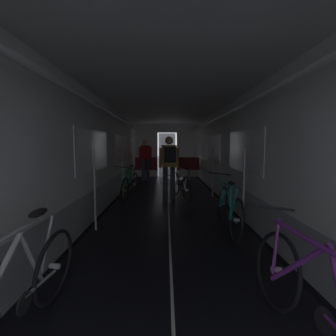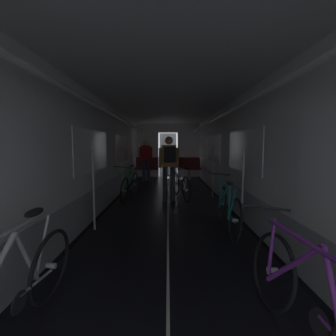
# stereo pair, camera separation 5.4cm
# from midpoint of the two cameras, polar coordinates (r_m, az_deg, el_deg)

# --- Properties ---
(ground_plane) EXTENTS (60.00, 60.00, 0.00)m
(ground_plane) POSITION_cam_midpoint_polar(r_m,az_deg,el_deg) (2.31, 0.43, -33.25)
(ground_plane) COLOR black
(train_car_shell) EXTENTS (3.14, 12.34, 2.57)m
(train_car_shell) POSITION_cam_midpoint_polar(r_m,az_deg,el_deg) (5.41, -0.19, 8.15)
(train_car_shell) COLOR black
(train_car_shell) RESTS_ON ground
(bench_seat_far_left) EXTENTS (0.98, 0.51, 0.95)m
(bench_seat_far_left) POSITION_cam_midpoint_polar(r_m,az_deg,el_deg) (9.96, -5.53, 0.41)
(bench_seat_far_left) COLOR gray
(bench_seat_far_left) RESTS_ON ground
(bench_seat_far_right) EXTENTS (0.98, 0.51, 0.95)m
(bench_seat_far_right) POSITION_cam_midpoint_polar(r_m,az_deg,el_deg) (9.96, 4.84, 0.42)
(bench_seat_far_right) COLOR gray
(bench_seat_far_right) RESTS_ON ground
(bicycle_green) EXTENTS (0.46, 1.69, 0.95)m
(bicycle_green) POSITION_cam_midpoint_polar(r_m,az_deg,el_deg) (6.39, -9.57, -4.17)
(bicycle_green) COLOR black
(bicycle_green) RESTS_ON ground
(bicycle_silver) EXTENTS (0.44, 1.69, 0.95)m
(bicycle_silver) POSITION_cam_midpoint_polar(r_m,az_deg,el_deg) (2.19, -33.60, -24.64)
(bicycle_silver) COLOR black
(bicycle_silver) RESTS_ON ground
(bicycle_teal) EXTENTS (0.44, 1.69, 0.95)m
(bicycle_teal) POSITION_cam_midpoint_polar(r_m,az_deg,el_deg) (4.18, 14.25, -9.47)
(bicycle_teal) COLOR black
(bicycle_teal) RESTS_ON ground
(bicycle_purple) EXTENTS (0.48, 1.69, 0.96)m
(bicycle_purple) POSITION_cam_midpoint_polar(r_m,az_deg,el_deg) (2.08, 32.16, -26.23)
(bicycle_purple) COLOR black
(bicycle_purple) RESTS_ON ground
(person_cyclist_aisle) EXTENTS (0.55, 0.42, 1.69)m
(person_cyclist_aisle) POSITION_cam_midpoint_polar(r_m,az_deg,el_deg) (6.04, 0.03, 1.40)
(person_cyclist_aisle) COLOR #2D2D33
(person_cyclist_aisle) RESTS_ON ground
(bicycle_white_in_aisle) EXTENTS (0.53, 1.66, 0.94)m
(bicycle_white_in_aisle) POSITION_cam_midpoint_polar(r_m,az_deg,el_deg) (6.39, 2.95, -4.08)
(bicycle_white_in_aisle) COLOR black
(bicycle_white_in_aisle) RESTS_ON ground
(person_standing_near_bench) EXTENTS (0.53, 0.23, 1.69)m
(person_standing_near_bench) POSITION_cam_midpoint_polar(r_m,az_deg,el_deg) (9.55, -5.74, 2.65)
(person_standing_near_bench) COLOR #384C75
(person_standing_near_bench) RESTS_ON ground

